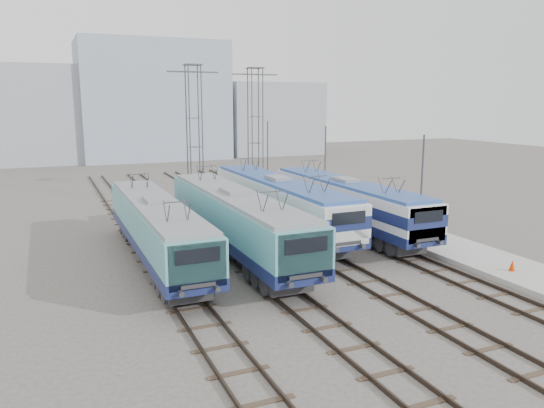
{
  "coord_description": "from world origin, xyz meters",
  "views": [
    {
      "loc": [
        -12.16,
        -23.44,
        8.94
      ],
      "look_at": [
        0.92,
        7.0,
        2.5
      ],
      "focal_mm": 35.0,
      "sensor_mm": 36.0,
      "label": 1
    }
  ],
  "objects_px": {
    "mast_mid": "(325,170)",
    "mast_rear": "(268,156)",
    "locomotive_center_left": "(236,218)",
    "safety_cone": "(512,265)",
    "locomotive_center_right": "(279,200)",
    "catenary_tower_west": "(194,128)",
    "locomotive_far_right": "(347,200)",
    "mast_front": "(421,193)",
    "locomotive_far_left": "(157,226)",
    "catenary_tower_east": "(255,126)"
  },
  "relations": [
    {
      "from": "mast_mid",
      "to": "mast_rear",
      "type": "relative_size",
      "value": 1.0
    },
    {
      "from": "locomotive_center_left",
      "to": "safety_cone",
      "type": "height_order",
      "value": "locomotive_center_left"
    },
    {
      "from": "locomotive_center_right",
      "to": "safety_cone",
      "type": "relative_size",
      "value": 31.7
    },
    {
      "from": "locomotive_center_right",
      "to": "catenary_tower_west",
      "type": "xyz_separation_m",
      "value": [
        -2.25,
        13.14,
        4.31
      ]
    },
    {
      "from": "locomotive_center_right",
      "to": "locomotive_far_right",
      "type": "relative_size",
      "value": 1.05
    },
    {
      "from": "locomotive_far_right",
      "to": "safety_cone",
      "type": "bearing_deg",
      "value": -76.01
    },
    {
      "from": "mast_front",
      "to": "mast_rear",
      "type": "bearing_deg",
      "value": 90.0
    },
    {
      "from": "locomotive_far_left",
      "to": "catenary_tower_east",
      "type": "relative_size",
      "value": 1.43
    },
    {
      "from": "locomotive_far_right",
      "to": "safety_cone",
      "type": "height_order",
      "value": "locomotive_far_right"
    },
    {
      "from": "catenary_tower_east",
      "to": "mast_front",
      "type": "xyz_separation_m",
      "value": [
        2.1,
        -22.0,
        -3.14
      ]
    },
    {
      "from": "locomotive_center_left",
      "to": "catenary_tower_east",
      "type": "height_order",
      "value": "catenary_tower_east"
    },
    {
      "from": "locomotive_center_right",
      "to": "mast_front",
      "type": "bearing_deg",
      "value": -47.2
    },
    {
      "from": "locomotive_center_right",
      "to": "mast_rear",
      "type": "bearing_deg",
      "value": 69.67
    },
    {
      "from": "locomotive_center_left",
      "to": "catenary_tower_east",
      "type": "distance_m",
      "value": 21.45
    },
    {
      "from": "catenary_tower_east",
      "to": "safety_cone",
      "type": "relative_size",
      "value": 20.75
    },
    {
      "from": "locomotive_center_left",
      "to": "locomotive_center_right",
      "type": "bearing_deg",
      "value": 41.31
    },
    {
      "from": "locomotive_far_right",
      "to": "catenary_tower_east",
      "type": "xyz_separation_m",
      "value": [
        -0.25,
        16.48,
        4.42
      ]
    },
    {
      "from": "catenary_tower_east",
      "to": "mast_front",
      "type": "distance_m",
      "value": 22.32
    },
    {
      "from": "mast_front",
      "to": "mast_mid",
      "type": "bearing_deg",
      "value": 90.0
    },
    {
      "from": "locomotive_far_right",
      "to": "locomotive_center_right",
      "type": "bearing_deg",
      "value": 163.49
    },
    {
      "from": "mast_front",
      "to": "mast_mid",
      "type": "height_order",
      "value": "same"
    },
    {
      "from": "mast_mid",
      "to": "mast_rear",
      "type": "bearing_deg",
      "value": 90.0
    },
    {
      "from": "locomotive_far_left",
      "to": "mast_front",
      "type": "distance_m",
      "value": 15.74
    },
    {
      "from": "locomotive_center_left",
      "to": "locomotive_center_right",
      "type": "relative_size",
      "value": 1.0
    },
    {
      "from": "catenary_tower_west",
      "to": "mast_mid",
      "type": "xyz_separation_m",
      "value": [
        8.6,
        -8.0,
        -3.14
      ]
    },
    {
      "from": "locomotive_far_right",
      "to": "catenary_tower_west",
      "type": "xyz_separation_m",
      "value": [
        -6.75,
        14.48,
        4.42
      ]
    },
    {
      "from": "locomotive_center_right",
      "to": "locomotive_center_left",
      "type": "bearing_deg",
      "value": -138.69
    },
    {
      "from": "locomotive_center_left",
      "to": "mast_rear",
      "type": "distance_m",
      "value": 23.75
    },
    {
      "from": "catenary_tower_west",
      "to": "locomotive_far_left",
      "type": "bearing_deg",
      "value": -111.93
    },
    {
      "from": "locomotive_far_right",
      "to": "catenary_tower_east",
      "type": "bearing_deg",
      "value": 90.87
    },
    {
      "from": "mast_rear",
      "to": "safety_cone",
      "type": "bearing_deg",
      "value": -87.97
    },
    {
      "from": "catenary_tower_east",
      "to": "mast_rear",
      "type": "bearing_deg",
      "value": 43.6
    },
    {
      "from": "catenary_tower_west",
      "to": "mast_mid",
      "type": "height_order",
      "value": "catenary_tower_west"
    },
    {
      "from": "locomotive_far_left",
      "to": "catenary_tower_east",
      "type": "height_order",
      "value": "catenary_tower_east"
    },
    {
      "from": "locomotive_center_left",
      "to": "catenary_tower_west",
      "type": "relative_size",
      "value": 1.53
    },
    {
      "from": "catenary_tower_east",
      "to": "mast_front",
      "type": "height_order",
      "value": "catenary_tower_east"
    },
    {
      "from": "locomotive_far_left",
      "to": "catenary_tower_east",
      "type": "xyz_separation_m",
      "value": [
        13.25,
        18.77,
        4.49
      ]
    },
    {
      "from": "locomotive_center_right",
      "to": "safety_cone",
      "type": "bearing_deg",
      "value": -60.37
    },
    {
      "from": "locomotive_far_left",
      "to": "safety_cone",
      "type": "bearing_deg",
      "value": -29.83
    },
    {
      "from": "safety_cone",
      "to": "catenary_tower_east",
      "type": "bearing_deg",
      "value": 96.41
    },
    {
      "from": "locomotive_center_right",
      "to": "mast_rear",
      "type": "xyz_separation_m",
      "value": [
        6.35,
        17.14,
        1.16
      ]
    },
    {
      "from": "locomotive_center_left",
      "to": "mast_rear",
      "type": "xyz_separation_m",
      "value": [
        10.85,
        21.1,
        1.21
      ]
    },
    {
      "from": "locomotive_center_right",
      "to": "locomotive_far_right",
      "type": "height_order",
      "value": "locomotive_center_right"
    },
    {
      "from": "mast_rear",
      "to": "mast_mid",
      "type": "bearing_deg",
      "value": -90.0
    },
    {
      "from": "mast_front",
      "to": "locomotive_far_right",
      "type": "bearing_deg",
      "value": 108.52
    },
    {
      "from": "locomotive_center_left",
      "to": "catenary_tower_west",
      "type": "distance_m",
      "value": 17.79
    },
    {
      "from": "mast_rear",
      "to": "locomotive_center_left",
      "type": "bearing_deg",
      "value": -117.22
    },
    {
      "from": "locomotive_far_left",
      "to": "locomotive_center_left",
      "type": "distance_m",
      "value": 4.51
    },
    {
      "from": "locomotive_far_right",
      "to": "catenary_tower_west",
      "type": "height_order",
      "value": "catenary_tower_west"
    },
    {
      "from": "catenary_tower_east",
      "to": "mast_front",
      "type": "bearing_deg",
      "value": -84.55
    }
  ]
}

